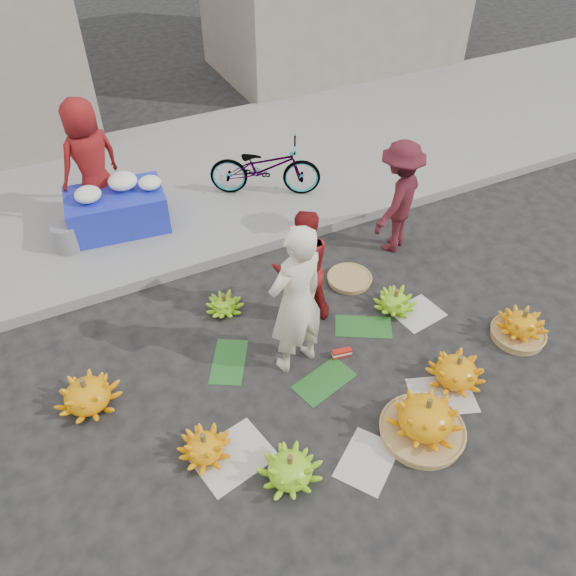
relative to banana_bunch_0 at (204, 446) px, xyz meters
name	(u,v)px	position (x,y,z in m)	size (l,w,h in m)	color
ground	(323,365)	(1.52, 0.47, -0.13)	(80.00, 80.00, 0.00)	black
curb	(244,248)	(1.52, 2.67, -0.06)	(40.00, 0.25, 0.15)	gray
sidewalk	(192,177)	(1.52, 4.77, -0.07)	(40.00, 4.00, 0.12)	gray
newspaper_scatter	(363,420)	(1.52, -0.33, -0.13)	(3.20, 1.80, 0.00)	beige
banana_leaves	(307,355)	(1.42, 0.67, -0.13)	(2.00, 1.00, 0.00)	#1B511D
banana_bunch_0	(204,446)	(0.00, 0.00, 0.00)	(0.61, 0.61, 0.31)	#F39F0C
banana_bunch_1	(290,469)	(0.60, -0.57, 0.02)	(0.74, 0.74, 0.35)	#6BB71A
banana_bunch_2	(425,419)	(1.95, -0.71, 0.10)	(0.86, 0.86, 0.53)	#9C7541
banana_bunch_3	(457,371)	(2.65, -0.34, 0.04)	(0.74, 0.74, 0.38)	#F39F0C
banana_bunch_4	(521,326)	(3.70, -0.15, 0.04)	(0.60, 0.60, 0.42)	#9C7541
banana_bunch_5	(395,301)	(2.71, 0.85, -0.01)	(0.50, 0.50, 0.30)	#6BB71A
banana_bunch_6	(87,394)	(-0.85, 1.06, 0.04)	(0.74, 0.74, 0.39)	#F39F0C
banana_bunch_7	(224,305)	(0.88, 1.73, -0.03)	(0.49, 0.49, 0.26)	#6BB71A
basket_spare	(349,279)	(2.49, 1.54, -0.10)	(0.54, 0.54, 0.06)	#9C7541
incense_stack	(342,353)	(1.76, 0.49, -0.08)	(0.22, 0.07, 0.09)	#B01C12
vendor_cream	(296,301)	(1.28, 0.65, 0.76)	(0.65, 0.43, 1.79)	#F2E7CC
vendor_red	(302,267)	(1.67, 1.29, 0.58)	(0.69, 0.54, 1.42)	maroon
man_striped	(398,198)	(3.38, 1.92, 0.64)	(0.99, 0.57, 1.54)	maroon
flower_table	(117,208)	(0.18, 3.83, 0.29)	(1.37, 0.94, 0.75)	#1B23B1
grey_bucket	(67,238)	(-0.57, 3.62, 0.17)	(0.32, 0.32, 0.37)	slate
flower_vendor	(90,162)	(0.01, 4.21, 0.84)	(0.84, 0.55, 1.71)	maroon
bicycle	(265,167)	(2.34, 3.74, 0.41)	(1.63, 0.57, 0.85)	gray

